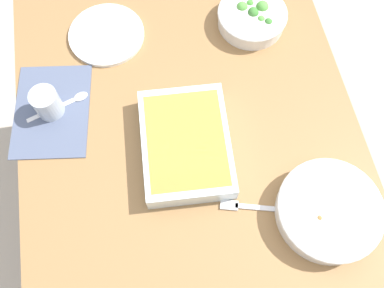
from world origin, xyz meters
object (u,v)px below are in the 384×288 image
stew_bowl (329,211)px  spoon_by_stew (312,223)px  broccoli_bowl (252,16)px  spoon_by_broccoli (255,2)px  drink_cup (48,104)px  side_plate (107,35)px  spoon_spare (67,103)px  fork_on_table (250,207)px  baking_dish (186,144)px

stew_bowl → spoon_by_stew: stew_bowl is taller
stew_bowl → broccoli_bowl: broccoli_bowl is taller
spoon_by_broccoli → spoon_by_stew: bearing=177.6°
spoon_by_stew → drink_cup: bearing=54.7°
side_plate → spoon_by_stew: size_ratio=1.31×
stew_bowl → side_plate: size_ratio=1.15×
spoon_spare → broccoli_bowl: bearing=-72.8°
stew_bowl → spoon_by_stew: (-0.02, 0.04, -0.03)m
stew_bowl → spoon_spare: 0.73m
spoon_spare → fork_on_table: 0.56m
stew_bowl → spoon_by_broccoli: (0.67, 0.01, -0.03)m
drink_cup → spoon_spare: bearing=-72.0°
spoon_by_stew → fork_on_table: 0.15m
side_plate → spoon_spare: (-0.21, 0.13, -0.00)m
spoon_by_stew → fork_on_table: bearing=63.8°
baking_dish → spoon_spare: size_ratio=1.82×
fork_on_table → baking_dish: bearing=34.9°
broccoli_bowl → fork_on_table: (-0.54, 0.13, -0.03)m
broccoli_bowl → spoon_by_stew: 0.61m
stew_bowl → spoon_spare: size_ratio=1.47×
side_plate → fork_on_table: side_plate is taller
drink_cup → spoon_by_broccoli: bearing=-67.8°
spoon_by_broccoli → side_plate: bearing=94.8°
baking_dish → spoon_by_broccoli: bearing=-34.1°
stew_bowl → baking_dish: size_ratio=0.81×
drink_cup → fork_on_table: drink_cup is taller
side_plate → spoon_by_broccoli: size_ratio=1.31×
baking_dish → drink_cup: bearing=62.5°
drink_cup → spoon_by_broccoli: size_ratio=0.51×
broccoli_bowl → baking_dish: broccoli_bowl is taller
stew_bowl → baking_dish: (0.23, 0.30, 0.00)m
spoon_by_stew → spoon_by_broccoli: (0.68, -0.03, 0.00)m
stew_bowl → side_plate: bearing=36.7°
stew_bowl → drink_cup: 0.76m
spoon_by_broccoli → spoon_spare: (-0.24, 0.59, 0.00)m
spoon_by_broccoli → baking_dish: bearing=145.9°
broccoli_bowl → spoon_by_broccoli: broccoli_bowl is taller
baking_dish → stew_bowl: bearing=-127.5°
side_plate → spoon_by_broccoli: 0.46m
broccoli_bowl → spoon_by_stew: broccoli_bowl is taller
stew_bowl → baking_dish: 0.38m
spoon_by_broccoli → fork_on_table: 0.64m
broccoli_bowl → spoon_by_broccoli: 0.08m
broccoli_bowl → side_plate: (0.03, 0.43, -0.02)m
drink_cup → spoon_spare: (0.01, -0.04, -0.03)m
spoon_by_broccoli → spoon_spare: 0.64m
side_plate → spoon_spare: size_ratio=1.28×
stew_bowl → drink_cup: bearing=57.5°
baking_dish → drink_cup: size_ratio=3.70×
spoon_by_stew → spoon_by_broccoli: same height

